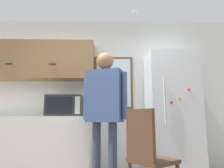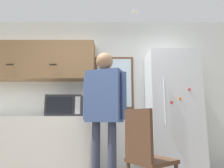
{
  "view_description": "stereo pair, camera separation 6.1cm",
  "coord_description": "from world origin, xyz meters",
  "px_view_note": "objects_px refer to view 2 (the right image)",
  "views": [
    {
      "loc": [
        0.13,
        -1.64,
        0.88
      ],
      "look_at": [
        0.18,
        1.06,
        1.34
      ],
      "focal_mm": 32.0,
      "sensor_mm": 36.0,
      "label": 1
    },
    {
      "loc": [
        0.19,
        -1.64,
        0.88
      ],
      "look_at": [
        0.18,
        1.06,
        1.34
      ],
      "focal_mm": 32.0,
      "sensor_mm": 36.0,
      "label": 2
    }
  ],
  "objects_px": {
    "person": "(105,102)",
    "chair": "(146,153)",
    "microwave": "(66,106)",
    "refrigerator": "(173,113)"
  },
  "relations": [
    {
      "from": "microwave",
      "to": "person",
      "type": "relative_size",
      "value": 0.31
    },
    {
      "from": "refrigerator",
      "to": "chair",
      "type": "height_order",
      "value": "refrigerator"
    },
    {
      "from": "person",
      "to": "chair",
      "type": "relative_size",
      "value": 1.82
    },
    {
      "from": "microwave",
      "to": "chair",
      "type": "distance_m",
      "value": 1.63
    },
    {
      "from": "microwave",
      "to": "refrigerator",
      "type": "distance_m",
      "value": 1.72
    },
    {
      "from": "person",
      "to": "refrigerator",
      "type": "bearing_deg",
      "value": 48.62
    },
    {
      "from": "refrigerator",
      "to": "chair",
      "type": "relative_size",
      "value": 1.99
    },
    {
      "from": "chair",
      "to": "person",
      "type": "bearing_deg",
      "value": 4.68
    },
    {
      "from": "refrigerator",
      "to": "chair",
      "type": "bearing_deg",
      "value": -119.46
    },
    {
      "from": "person",
      "to": "refrigerator",
      "type": "height_order",
      "value": "refrigerator"
    }
  ]
}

